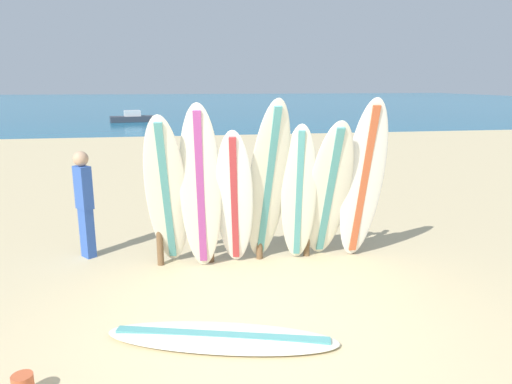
# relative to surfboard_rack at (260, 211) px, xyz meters

# --- Properties ---
(ground_plane) EXTENTS (120.00, 120.00, 0.00)m
(ground_plane) POSITION_rel_surfboard_rack_xyz_m (-0.35, -2.18, -0.69)
(ground_plane) COLOR #D3BC8C
(ocean_water) EXTENTS (120.00, 80.00, 0.01)m
(ocean_water) POSITION_rel_surfboard_rack_xyz_m (-0.35, 55.82, -0.69)
(ocean_water) COLOR #196B93
(ocean_water) RESTS_ON ground
(surfboard_rack) EXTENTS (2.85, 0.09, 1.15)m
(surfboard_rack) POSITION_rel_surfboard_rack_xyz_m (0.00, 0.00, 0.00)
(surfboard_rack) COLOR brown
(surfboard_rack) RESTS_ON ground
(surfboard_leaning_far_left) EXTENTS (0.63, 1.00, 2.10)m
(surfboard_leaning_far_left) POSITION_rel_surfboard_rack_xyz_m (-1.25, -0.28, 0.36)
(surfboard_leaning_far_left) COLOR white
(surfboard_leaning_far_left) RESTS_ON ground
(surfboard_leaning_left) EXTENTS (0.59, 0.64, 2.22)m
(surfboard_leaning_left) POSITION_rel_surfboard_rack_xyz_m (-0.82, -0.37, 0.42)
(surfboard_leaning_left) COLOR silver
(surfboard_leaning_left) RESTS_ON ground
(surfboard_leaning_center_left) EXTENTS (0.60, 0.85, 1.91)m
(surfboard_leaning_center_left) POSITION_rel_surfboard_rack_xyz_m (-0.39, -0.36, 0.26)
(surfboard_leaning_center_left) COLOR white
(surfboard_leaning_center_left) RESTS_ON ground
(surfboard_leaning_center) EXTENTS (0.61, 0.97, 2.28)m
(surfboard_leaning_center) POSITION_rel_surfboard_rack_xyz_m (0.04, -0.34, 0.44)
(surfboard_leaning_center) COLOR silver
(surfboard_leaning_center) RESTS_ON ground
(surfboard_leaning_center_right) EXTENTS (0.59, 0.75, 1.96)m
(surfboard_leaning_center_right) POSITION_rel_surfboard_rack_xyz_m (0.47, -0.34, 0.29)
(surfboard_leaning_center_right) COLOR silver
(surfboard_leaning_center_right) RESTS_ON ground
(surfboard_leaning_right) EXTENTS (0.61, 0.97, 2.01)m
(surfboard_leaning_right) POSITION_rel_surfboard_rack_xyz_m (0.87, -0.36, 0.31)
(surfboard_leaning_right) COLOR white
(surfboard_leaning_right) RESTS_ON ground
(surfboard_leaning_far_right) EXTENTS (0.58, 0.76, 2.27)m
(surfboard_leaning_far_right) POSITION_rel_surfboard_rack_xyz_m (1.32, -0.41, 0.44)
(surfboard_leaning_far_right) COLOR white
(surfboard_leaning_far_right) RESTS_ON ground
(surfboard_lying_on_sand) EXTENTS (2.34, 1.17, 0.08)m
(surfboard_lying_on_sand) POSITION_rel_surfboard_rack_xyz_m (-0.74, -2.06, -0.66)
(surfboard_lying_on_sand) COLOR silver
(surfboard_lying_on_sand) RESTS_ON ground
(beachgoer_standing) EXTENTS (0.27, 0.29, 1.52)m
(beachgoer_standing) POSITION_rel_surfboard_rack_xyz_m (-2.40, 0.48, 0.14)
(beachgoer_standing) COLOR #3359B2
(beachgoer_standing) RESTS_ON ground
(small_boat_offshore) EXTENTS (2.86, 1.57, 0.71)m
(small_boat_offshore) POSITION_rel_surfboard_rack_xyz_m (-3.80, 24.28, -0.44)
(small_boat_offshore) COLOR #333842
(small_boat_offshore) RESTS_ON ocean_water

